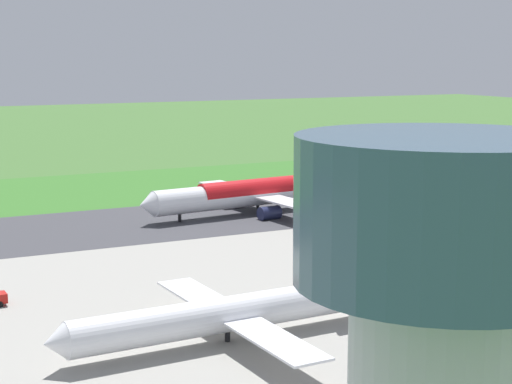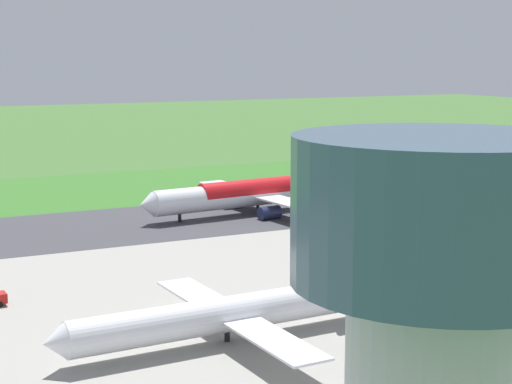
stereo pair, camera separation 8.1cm
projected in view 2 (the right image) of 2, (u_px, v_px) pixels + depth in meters
ground_plane at (196, 218)px, 173.64m from camera, size 800.00×800.00×0.00m
runway_asphalt at (196, 218)px, 173.64m from camera, size 600.00×36.67×0.06m
apron_concrete at (396, 310)px, 111.57m from camera, size 440.00×110.00×0.05m
grass_verge_foreground at (143, 194)px, 203.47m from camera, size 600.00×80.00×0.04m
airliner_main at (258, 193)px, 179.19m from camera, size 54.14×44.39×15.88m
airliner_parked_mid at (229, 313)px, 98.97m from camera, size 43.55×35.60×12.72m
no_stopping_sign at (228, 186)px, 207.71m from camera, size 0.60×0.10×2.23m
traffic_cone_orange at (202, 189)px, 209.26m from camera, size 0.40×0.40×0.55m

